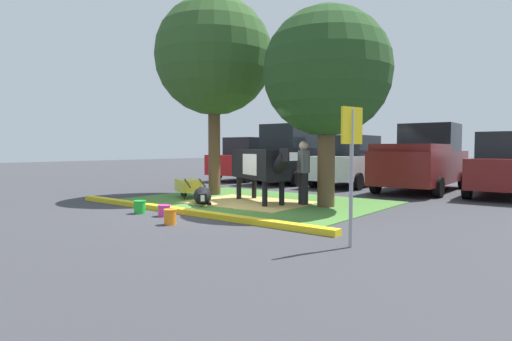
% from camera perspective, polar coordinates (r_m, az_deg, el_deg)
% --- Properties ---
extents(ground_plane, '(80.00, 80.00, 0.00)m').
position_cam_1_polar(ground_plane, '(10.43, -5.57, -5.37)').
color(ground_plane, '#38383D').
extents(grass_island, '(6.96, 5.15, 0.02)m').
position_cam_1_polar(grass_island, '(11.96, -0.20, -4.22)').
color(grass_island, '#477A33').
rests_on(grass_island, ground).
extents(curb_yellow, '(8.16, 0.24, 0.12)m').
position_cam_1_polar(curb_yellow, '(10.01, -10.12, -5.42)').
color(curb_yellow, yellow).
rests_on(curb_yellow, ground).
extents(hay_bedding, '(3.31, 2.55, 0.04)m').
position_cam_1_polar(hay_bedding, '(11.58, -0.93, -4.39)').
color(hay_bedding, tan).
rests_on(hay_bedding, ground).
extents(shade_tree_left, '(3.76, 3.76, 6.35)m').
position_cam_1_polar(shade_tree_left, '(13.97, -5.75, 15.10)').
color(shade_tree_left, brown).
rests_on(shade_tree_left, ground).
extents(shade_tree_right, '(3.29, 3.29, 5.12)m').
position_cam_1_polar(shade_tree_right, '(11.11, 9.61, 12.95)').
color(shade_tree_right, brown).
rests_on(shade_tree_right, ground).
extents(cow_holstein, '(2.94, 1.77, 1.53)m').
position_cam_1_polar(cow_holstein, '(11.43, 0.65, 0.80)').
color(cow_holstein, black).
rests_on(cow_holstein, ground).
extents(calf_lying, '(1.17, 1.14, 0.48)m').
position_cam_1_polar(calf_lying, '(11.41, -7.27, -3.44)').
color(calf_lying, black).
rests_on(calf_lying, ground).
extents(person_handler, '(0.34, 0.50, 1.71)m').
position_cam_1_polar(person_handler, '(11.12, 6.45, -0.07)').
color(person_handler, black).
rests_on(person_handler, ground).
extents(wheelbarrow, '(1.57, 1.07, 0.63)m').
position_cam_1_polar(wheelbarrow, '(12.86, -9.20, -2.07)').
color(wheelbarrow, gold).
rests_on(wheelbarrow, ground).
extents(parking_sign, '(0.15, 0.44, 2.15)m').
position_cam_1_polar(parking_sign, '(6.55, 12.85, 2.89)').
color(parking_sign, '#99999E').
rests_on(parking_sign, ground).
extents(bucket_green, '(0.29, 0.29, 0.31)m').
position_cam_1_polar(bucket_green, '(10.20, -15.50, -4.75)').
color(bucket_green, green).
rests_on(bucket_green, ground).
extents(bucket_pink, '(0.29, 0.29, 0.26)m').
position_cam_1_polar(bucket_pink, '(9.66, -12.35, -5.28)').
color(bucket_pink, '#EA3893').
rests_on(bucket_pink, ground).
extents(bucket_orange, '(0.26, 0.26, 0.31)m').
position_cam_1_polar(bucket_orange, '(8.60, -11.59, -6.13)').
color(bucket_orange, orange).
rests_on(bucket_orange, ground).
extents(sedan_red, '(2.12, 4.45, 2.02)m').
position_cam_1_polar(sedan_red, '(20.07, -0.79, 1.52)').
color(sedan_red, red).
rests_on(sedan_red, ground).
extents(suv_black, '(2.23, 4.66, 2.52)m').
position_cam_1_polar(suv_black, '(18.47, 5.47, 2.26)').
color(suv_black, black).
rests_on(suv_black, ground).
extents(hatchback_white, '(2.12, 4.45, 2.02)m').
position_cam_1_polar(hatchback_white, '(17.23, 12.82, 1.19)').
color(hatchback_white, silver).
rests_on(hatchback_white, ground).
extents(pickup_truck_maroon, '(2.34, 5.46, 2.42)m').
position_cam_1_polar(pickup_truck_maroon, '(16.08, 21.70, 1.38)').
color(pickup_truck_maroon, maroon).
rests_on(pickup_truck_maroon, ground).
extents(sedan_blue, '(2.12, 4.45, 2.02)m').
position_cam_1_polar(sedan_blue, '(15.36, 31.07, 0.60)').
color(sedan_blue, maroon).
rests_on(sedan_blue, ground).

